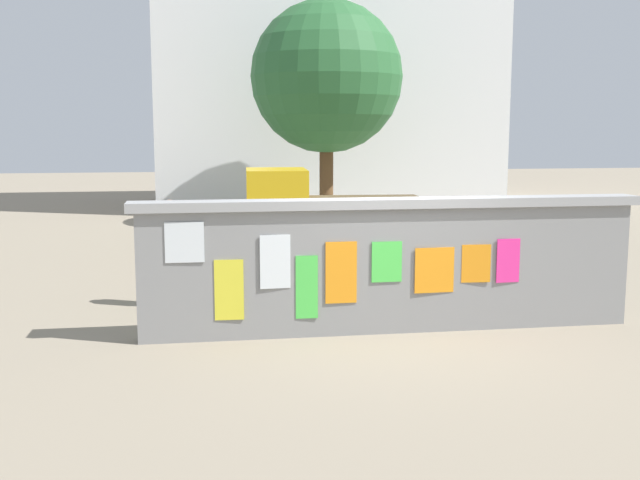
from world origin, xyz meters
The scene contains 9 objects.
ground centered at (0.00, 8.00, 0.00)m, with size 60.00×60.00×0.00m, color gray.
poster_wall centered at (0.00, 0.00, 0.91)m, with size 6.73×0.42×1.77m.
auto_rickshaw_truck centered at (0.06, 5.67, 0.90)m, with size 3.68×1.70×1.85m.
motorcycle centered at (2.70, 3.45, 0.46)m, with size 1.90×0.56×0.87m.
bicycle_near centered at (-0.24, 2.04, 0.36)m, with size 1.65×0.62×0.95m.
bicycle_far centered at (-1.81, 2.94, 0.36)m, with size 1.66×0.58×0.95m.
person_walking centered at (-2.91, 1.89, 0.99)m, with size 0.39×0.39×1.62m.
tree_roadside centered at (0.98, 10.98, 4.01)m, with size 4.07×4.07×6.07m.
building_background centered at (1.84, 17.20, 4.50)m, with size 11.53×6.79×8.97m.
Camera 1 is at (-2.48, -9.57, 2.67)m, focal length 42.82 mm.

